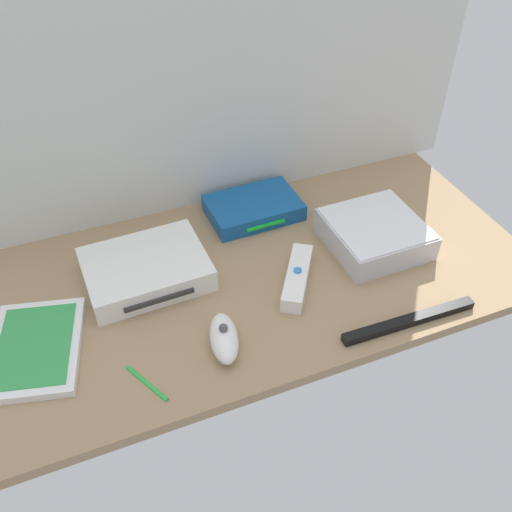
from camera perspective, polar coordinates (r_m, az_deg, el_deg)
The scene contains 10 objects.
ground_plane at distance 102.85cm, azimuth 0.00°, elevation -2.08°, with size 100.00×48.00×2.00cm, color #9E7F5B.
back_wall at distance 104.70cm, azimuth -5.37°, elevation 20.16°, with size 110.00×1.20×64.00cm, color silver.
game_console at distance 101.43cm, azimuth -10.99°, elevation -1.32°, with size 21.51×17.03×4.40cm.
mini_computer at distance 108.63cm, azimuth 11.83°, elevation 2.23°, with size 17.20×17.20×5.30cm.
game_case at distance 95.78cm, azimuth -21.29°, elevation -8.61°, with size 17.73×21.69×1.56cm.
network_router at distance 114.21cm, azimuth -0.25°, elevation 4.88°, with size 18.28×12.71×3.40cm.
remote_wand at distance 99.32cm, azimuth 4.16°, elevation -2.16°, with size 11.12×14.35×3.40cm.
remote_nunchuk at distance 89.13cm, azimuth -3.24°, elevation -8.24°, with size 6.43×10.71×5.10cm.
sensor_bar at distance 96.46cm, azimuth 15.16°, elevation -6.30°, with size 24.00×1.80×1.40cm, color black.
stylus_pen at distance 87.50cm, azimuth -10.93°, elevation -12.37°, with size 0.70×0.70×9.00cm, color green.
Camera 1 is at (-27.73, -68.86, 70.18)cm, focal length 39.77 mm.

